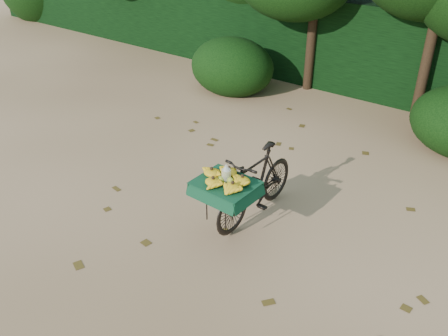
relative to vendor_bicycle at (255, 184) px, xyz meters
The scene contains 5 objects.
ground 1.01m from the vendor_bicycle, 80.88° to the right, with size 80.00×80.00×0.00m, color tan.
vendor_bicycle is the anchor object (origin of this frame).
hedge_backdrop 5.44m from the vendor_bicycle, 88.51° to the left, with size 26.00×1.80×1.80m, color black.
bush_clumps 3.48m from the vendor_bicycle, 79.40° to the left, with size 8.80×1.70×0.90m, color black, non-canonical shape.
leaf_litter 0.54m from the vendor_bicycle, 58.20° to the right, with size 7.00×7.30×0.01m, color #533E16, non-canonical shape.
Camera 1 is at (2.53, -3.28, 3.57)m, focal length 38.00 mm.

